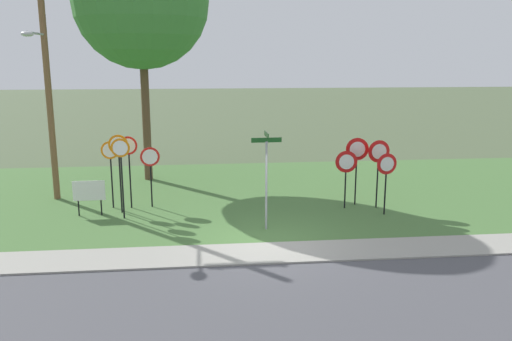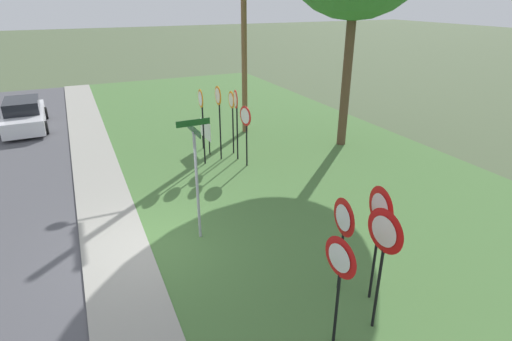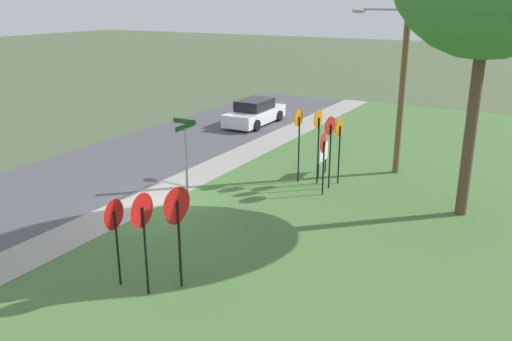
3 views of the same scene
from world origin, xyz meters
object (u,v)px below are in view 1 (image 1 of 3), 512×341
object	(u,v)px
yield_sign_far_right	(357,155)
oak_tree_left	(141,1)
stop_sign_far_left	(150,164)
stop_sign_far_center	(111,160)
utility_pole	(46,78)
notice_board	(89,193)
street_name_post	(266,173)
stop_sign_far_right	(119,157)
stop_sign_near_right	(121,162)
yield_sign_near_right	(379,157)
yield_sign_near_left	(387,170)
yield_sign_far_left	(346,166)
stop_sign_near_left	(129,157)

from	to	relation	value
yield_sign_far_right	oak_tree_left	bearing A→B (deg)	157.11
stop_sign_far_left	yield_sign_far_right	bearing A→B (deg)	-12.00
stop_sign_far_center	utility_pole	size ratio (longest dim) A/B	0.29
notice_board	oak_tree_left	world-z (taller)	oak_tree_left
street_name_post	stop_sign_far_right	bearing A→B (deg)	152.67
stop_sign_far_right	oak_tree_left	xyz separation A→B (m)	(0.46, 5.26, 5.73)
stop_sign_near_right	utility_pole	world-z (taller)	utility_pole
yield_sign_near_right	yield_sign_far_right	bearing A→B (deg)	140.76
stop_sign_far_center	yield_sign_far_right	bearing A→B (deg)	0.14
stop_sign_far_center	stop_sign_far_left	bearing A→B (deg)	2.08
stop_sign_far_left	yield_sign_near_right	distance (m)	8.32
stop_sign_near_right	stop_sign_far_left	size ratio (longest dim) A/B	1.24
yield_sign_far_right	stop_sign_far_center	bearing A→B (deg)	-174.13
stop_sign_far_left	notice_board	size ratio (longest dim) A/B	1.80
stop_sign_far_right	utility_pole	bearing A→B (deg)	145.52
stop_sign_far_right	yield_sign_near_left	xyz separation A→B (m)	(9.26, -1.21, -0.41)
yield_sign_near_right	notice_board	world-z (taller)	yield_sign_near_right
stop_sign_far_center	yield_sign_far_left	xyz separation A→B (m)	(8.50, -0.96, -0.20)
stop_sign_near_left	stop_sign_far_left	world-z (taller)	stop_sign_near_left
utility_pole	stop_sign_near_left	bearing A→B (deg)	-25.95
yield_sign_near_right	stop_sign_far_left	bearing A→B (deg)	169.27
oak_tree_left	stop_sign_near_right	bearing A→B (deg)	-92.74
yield_sign_near_left	notice_board	size ratio (longest dim) A/B	1.76
yield_sign_near_left	stop_sign_far_left	bearing A→B (deg)	160.26
yield_sign_far_right	utility_pole	bearing A→B (deg)	179.64
stop_sign_far_center	oak_tree_left	xyz separation A→B (m)	(0.87, 4.59, 5.99)
stop_sign_far_right	oak_tree_left	distance (m)	7.79
stop_sign_far_center	utility_pole	world-z (taller)	utility_pole
stop_sign_far_center	yield_sign_near_right	world-z (taller)	yield_sign_near_right
stop_sign_far_left	oak_tree_left	distance (m)	7.71
stop_sign_near_right	yield_sign_far_right	xyz separation A→B (m)	(8.43, 0.84, -0.09)
yield_sign_far_left	yield_sign_far_right	distance (m)	0.74
stop_sign_near_right	street_name_post	bearing A→B (deg)	-15.94
stop_sign_far_right	yield_sign_far_right	size ratio (longest dim) A/B	1.11
stop_sign_near_right	utility_pole	bearing A→B (deg)	140.20
utility_pole	street_name_post	bearing A→B (deg)	-29.80
street_name_post	utility_pole	xyz separation A→B (m)	(-7.72, 4.42, 2.83)
yield_sign_near_left	street_name_post	size ratio (longest dim) A/B	0.70
stop_sign_near_right	utility_pole	xyz separation A→B (m)	(-2.98, 2.78, 2.70)
stop_sign_far_center	street_name_post	size ratio (longest dim) A/B	0.79
stop_sign_near_left	stop_sign_far_center	world-z (taller)	stop_sign_near_left
stop_sign_far_center	street_name_post	xyz separation A→B (m)	(5.32, -3.02, 0.08)
stop_sign_near_left	stop_sign_near_right	xyz separation A→B (m)	(-0.09, -1.28, 0.07)
stop_sign_far_center	stop_sign_far_right	world-z (taller)	stop_sign_far_right
stop_sign_far_center	utility_pole	xyz separation A→B (m)	(-2.40, 1.40, 2.91)
stop_sign_near_right	yield_sign_far_left	xyz separation A→B (m)	(7.91, 0.42, -0.41)
stop_sign_near_left	stop_sign_far_center	size ratio (longest dim) A/B	1.07
stop_sign_near_left	street_name_post	distance (m)	5.49
stop_sign_far_center	yield_sign_near_right	bearing A→B (deg)	-2.39
stop_sign_near_right	notice_board	distance (m)	1.76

